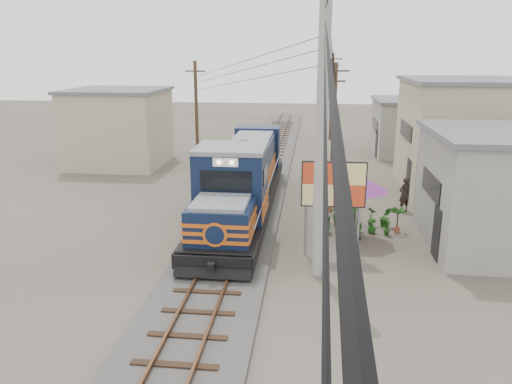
# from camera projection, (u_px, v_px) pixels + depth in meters

# --- Properties ---
(ground) EXTENTS (120.00, 120.00, 0.00)m
(ground) POSITION_uv_depth(u_px,v_px,m) (222.00, 264.00, 18.53)
(ground) COLOR #473F35
(ground) RESTS_ON ground
(ballast) EXTENTS (3.60, 70.00, 0.16)m
(ballast) POSITION_uv_depth(u_px,v_px,m) (253.00, 190.00, 28.07)
(ballast) COLOR #595651
(ballast) RESTS_ON ground
(track) EXTENTS (1.15, 70.00, 0.12)m
(track) POSITION_uv_depth(u_px,v_px,m) (253.00, 187.00, 28.02)
(track) COLOR #51331E
(track) RESTS_ON ground
(locomotive) EXTENTS (2.84, 15.47, 3.83)m
(locomotive) POSITION_uv_depth(u_px,v_px,m) (243.00, 180.00, 23.80)
(locomotive) COLOR black
(locomotive) RESTS_ON ground
(utility_pole_main) EXTENTS (0.40, 0.40, 10.00)m
(utility_pole_main) POSITION_uv_depth(u_px,v_px,m) (321.00, 134.00, 16.31)
(utility_pole_main) COLOR #9E9B93
(utility_pole_main) RESTS_ON ground
(wooden_pole_mid) EXTENTS (1.60, 0.24, 7.00)m
(wooden_pole_mid) POSITION_uv_depth(u_px,v_px,m) (334.00, 118.00, 30.43)
(wooden_pole_mid) COLOR #4C3826
(wooden_pole_mid) RESTS_ON ground
(wooden_pole_far) EXTENTS (1.60, 0.24, 7.50)m
(wooden_pole_far) POSITION_uv_depth(u_px,v_px,m) (332.00, 95.00, 43.71)
(wooden_pole_far) COLOR #4C3826
(wooden_pole_far) RESTS_ON ground
(wooden_pole_left) EXTENTS (1.60, 0.24, 7.00)m
(wooden_pole_left) POSITION_uv_depth(u_px,v_px,m) (196.00, 109.00, 35.28)
(wooden_pole_left) COLOR #4C3826
(wooden_pole_left) RESTS_ON ground
(power_lines) EXTENTS (9.65, 19.00, 3.30)m
(power_lines) POSITION_uv_depth(u_px,v_px,m) (247.00, 52.00, 24.61)
(power_lines) COLOR black
(power_lines) RESTS_ON ground
(shophouse_mid) EXTENTS (8.40, 7.35, 6.20)m
(shophouse_mid) POSITION_uv_depth(u_px,v_px,m) (480.00, 135.00, 27.81)
(shophouse_mid) COLOR tan
(shophouse_mid) RESTS_ON ground
(shophouse_back) EXTENTS (6.30, 6.30, 4.20)m
(shophouse_back) POSITION_uv_depth(u_px,v_px,m) (416.00, 127.00, 37.80)
(shophouse_back) COLOR gray
(shophouse_back) RESTS_ON ground
(shophouse_left) EXTENTS (6.30, 6.30, 5.20)m
(shophouse_left) POSITION_uv_depth(u_px,v_px,m) (119.00, 127.00, 34.20)
(shophouse_left) COLOR tan
(shophouse_left) RESTS_ON ground
(billboard) EXTENTS (2.42, 0.17, 3.73)m
(billboard) POSITION_uv_depth(u_px,v_px,m) (334.00, 187.00, 18.53)
(billboard) COLOR #99999E
(billboard) RESTS_ON ground
(market_umbrella) EXTENTS (3.24, 3.24, 2.74)m
(market_umbrella) POSITION_uv_depth(u_px,v_px,m) (358.00, 183.00, 20.38)
(market_umbrella) COLOR black
(market_umbrella) RESTS_ON ground
(vendor) EXTENTS (0.75, 0.68, 1.72)m
(vendor) POSITION_uv_depth(u_px,v_px,m) (404.00, 194.00, 24.42)
(vendor) COLOR black
(vendor) RESTS_ON ground
(plant_nursery) EXTENTS (3.12, 2.04, 1.07)m
(plant_nursery) POSITION_uv_depth(u_px,v_px,m) (350.00, 218.00, 22.15)
(plant_nursery) COLOR #1E5016
(plant_nursery) RESTS_ON ground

